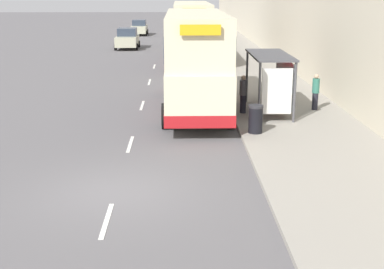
{
  "coord_description": "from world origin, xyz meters",
  "views": [
    {
      "loc": [
        1.75,
        -13.55,
        5.34
      ],
      "look_at": [
        2.47,
        16.44,
        -2.93
      ],
      "focal_mm": 50.0,
      "sensor_mm": 36.0,
      "label": 1
    }
  ],
  "objects_px": {
    "double_decker_bus_ahead": "(192,32)",
    "pedestrian_1": "(243,94)",
    "double_decker_bus_near": "(196,60)",
    "car_2": "(139,28)",
    "bus_shelter": "(275,73)",
    "car_0": "(127,39)",
    "litter_bin": "(256,119)",
    "pedestrian_at_shelter": "(316,92)",
    "car_1": "(188,19)"
  },
  "relations": [
    {
      "from": "pedestrian_at_shelter",
      "to": "pedestrian_1",
      "type": "xyz_separation_m",
      "value": [
        -3.25,
        -0.56,
        0.03
      ]
    },
    {
      "from": "double_decker_bus_near",
      "to": "car_0",
      "type": "xyz_separation_m",
      "value": [
        -5.39,
        25.35,
        -1.39
      ]
    },
    {
      "from": "bus_shelter",
      "to": "car_1",
      "type": "relative_size",
      "value": 0.92
    },
    {
      "from": "bus_shelter",
      "to": "car_0",
      "type": "distance_m",
      "value": 27.92
    },
    {
      "from": "car_2",
      "to": "pedestrian_at_shelter",
      "type": "relative_size",
      "value": 2.7
    },
    {
      "from": "bus_shelter",
      "to": "litter_bin",
      "type": "height_order",
      "value": "bus_shelter"
    },
    {
      "from": "double_decker_bus_near",
      "to": "pedestrian_1",
      "type": "bearing_deg",
      "value": -29.22
    },
    {
      "from": "car_2",
      "to": "car_1",
      "type": "bearing_deg",
      "value": -109.94
    },
    {
      "from": "car_0",
      "to": "double_decker_bus_ahead",
      "type": "bearing_deg",
      "value": 119.52
    },
    {
      "from": "car_0",
      "to": "pedestrian_at_shelter",
      "type": "bearing_deg",
      "value": 112.31
    },
    {
      "from": "double_decker_bus_ahead",
      "to": "car_0",
      "type": "height_order",
      "value": "double_decker_bus_ahead"
    },
    {
      "from": "bus_shelter",
      "to": "pedestrian_at_shelter",
      "type": "xyz_separation_m",
      "value": [
        1.94,
        0.61,
        -0.93
      ]
    },
    {
      "from": "bus_shelter",
      "to": "pedestrian_1",
      "type": "relative_size",
      "value": 2.58
    },
    {
      "from": "double_decker_bus_near",
      "to": "pedestrian_1",
      "type": "distance_m",
      "value": 2.63
    },
    {
      "from": "car_1",
      "to": "litter_bin",
      "type": "distance_m",
      "value": 60.58
    },
    {
      "from": "bus_shelter",
      "to": "pedestrian_1",
      "type": "xyz_separation_m",
      "value": [
        -1.3,
        0.05,
        -0.9
      ]
    },
    {
      "from": "litter_bin",
      "to": "double_decker_bus_ahead",
      "type": "bearing_deg",
      "value": 95.4
    },
    {
      "from": "pedestrian_at_shelter",
      "to": "car_0",
      "type": "bearing_deg",
      "value": 112.31
    },
    {
      "from": "double_decker_bus_ahead",
      "to": "pedestrian_1",
      "type": "height_order",
      "value": "double_decker_bus_ahead"
    },
    {
      "from": "double_decker_bus_near",
      "to": "double_decker_bus_ahead",
      "type": "relative_size",
      "value": 0.9
    },
    {
      "from": "car_1",
      "to": "pedestrian_1",
      "type": "height_order",
      "value": "pedestrian_1"
    },
    {
      "from": "double_decker_bus_ahead",
      "to": "car_1",
      "type": "height_order",
      "value": "double_decker_bus_ahead"
    },
    {
      "from": "double_decker_bus_near",
      "to": "pedestrian_at_shelter",
      "type": "xyz_separation_m",
      "value": [
        5.24,
        -0.56,
        -1.34
      ]
    },
    {
      "from": "double_decker_bus_near",
      "to": "litter_bin",
      "type": "bearing_deg",
      "value": -64.7
    },
    {
      "from": "double_decker_bus_ahead",
      "to": "car_1",
      "type": "distance_m",
      "value": 40.72
    },
    {
      "from": "car_0",
      "to": "litter_bin",
      "type": "xyz_separation_m",
      "value": [
        7.47,
        -29.74,
        -0.23
      ]
    },
    {
      "from": "pedestrian_1",
      "to": "litter_bin",
      "type": "xyz_separation_m",
      "value": [
        0.08,
        -3.28,
        -0.3
      ]
    },
    {
      "from": "double_decker_bus_ahead",
      "to": "pedestrian_at_shelter",
      "type": "bearing_deg",
      "value": -72.55
    },
    {
      "from": "bus_shelter",
      "to": "litter_bin",
      "type": "distance_m",
      "value": 3.66
    },
    {
      "from": "double_decker_bus_ahead",
      "to": "car_0",
      "type": "relative_size",
      "value": 2.71
    },
    {
      "from": "pedestrian_1",
      "to": "bus_shelter",
      "type": "bearing_deg",
      "value": -2.11
    },
    {
      "from": "car_2",
      "to": "pedestrian_at_shelter",
      "type": "distance_m",
      "value": 41.66
    },
    {
      "from": "pedestrian_1",
      "to": "car_2",
      "type": "bearing_deg",
      "value": 100.17
    },
    {
      "from": "double_decker_bus_near",
      "to": "car_2",
      "type": "bearing_deg",
      "value": 97.65
    },
    {
      "from": "car_1",
      "to": "pedestrian_at_shelter",
      "type": "xyz_separation_m",
      "value": [
        4.61,
        -56.73,
        0.08
      ]
    },
    {
      "from": "double_decker_bus_near",
      "to": "car_0",
      "type": "height_order",
      "value": "double_decker_bus_near"
    },
    {
      "from": "double_decker_bus_ahead",
      "to": "bus_shelter",
      "type": "bearing_deg",
      "value": -79.45
    },
    {
      "from": "double_decker_bus_near",
      "to": "car_0",
      "type": "bearing_deg",
      "value": 102.0
    },
    {
      "from": "double_decker_bus_near",
      "to": "car_1",
      "type": "relative_size",
      "value": 2.22
    },
    {
      "from": "pedestrian_1",
      "to": "double_decker_bus_near",
      "type": "bearing_deg",
      "value": 150.78
    },
    {
      "from": "car_1",
      "to": "pedestrian_at_shelter",
      "type": "relative_size",
      "value": 2.9
    },
    {
      "from": "car_1",
      "to": "pedestrian_1",
      "type": "bearing_deg",
      "value": -88.63
    },
    {
      "from": "bus_shelter",
      "to": "double_decker_bus_ahead",
      "type": "height_order",
      "value": "double_decker_bus_ahead"
    },
    {
      "from": "double_decker_bus_ahead",
      "to": "pedestrian_1",
      "type": "xyz_separation_m",
      "value": [
        1.8,
        -16.6,
        -1.31
      ]
    },
    {
      "from": "bus_shelter",
      "to": "double_decker_bus_ahead",
      "type": "xyz_separation_m",
      "value": [
        -3.1,
        16.64,
        0.41
      ]
    },
    {
      "from": "double_decker_bus_ahead",
      "to": "car_0",
      "type": "distance_m",
      "value": 11.42
    },
    {
      "from": "car_2",
      "to": "litter_bin",
      "type": "height_order",
      "value": "car_2"
    },
    {
      "from": "car_0",
      "to": "car_2",
      "type": "relative_size",
      "value": 0.98
    },
    {
      "from": "double_decker_bus_near",
      "to": "litter_bin",
      "type": "xyz_separation_m",
      "value": [
        2.08,
        -4.39,
        -1.61
      ]
    },
    {
      "from": "double_decker_bus_near",
      "to": "pedestrian_at_shelter",
      "type": "bearing_deg",
      "value": -6.08
    }
  ]
}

